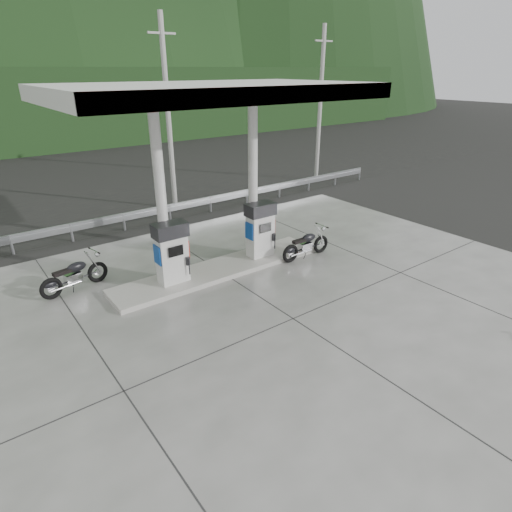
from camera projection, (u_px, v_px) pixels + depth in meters
ground at (269, 304)px, 11.75m from camera, size 160.00×160.00×0.00m
forecourt_apron at (269, 303)px, 11.75m from camera, size 18.00×14.00×0.02m
pump_island at (220, 269)px, 13.54m from camera, size 7.00×1.40×0.15m
gas_pump_left at (172, 253)px, 12.27m from camera, size 0.95×0.55×1.80m
gas_pump_right at (260, 230)px, 14.03m from camera, size 0.95×0.55×1.80m
canopy_column_left at (161, 196)px, 11.92m from camera, size 0.30×0.30×5.00m
canopy_column_right at (253, 179)px, 13.67m from camera, size 0.30×0.30×5.00m
canopy_roof at (213, 91)px, 11.41m from camera, size 8.50×5.00×0.40m
guardrail at (147, 209)px, 17.32m from camera, size 26.00×0.16×1.42m
road at (118, 205)px, 20.17m from camera, size 60.00×7.00×0.01m
utility_pole_b at (168, 117)px, 18.19m from camera, size 0.22×0.22×8.00m
utility_pole_c at (320, 107)px, 23.12m from camera, size 0.22×0.22×8.00m
tree_band at (25, 110)px, 32.50m from camera, size 80.00×6.00×6.00m
motorcycle_left at (74, 276)px, 12.27m from camera, size 1.99×0.97×0.90m
motorcycle_right at (306, 245)px, 14.42m from camera, size 1.88×0.61×0.89m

